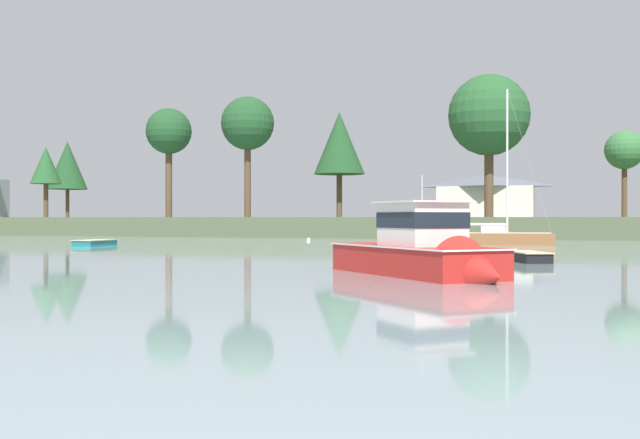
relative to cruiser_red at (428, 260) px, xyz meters
The scene contains 14 objects.
far_shore_bank 65.63m from the cruiser_red, 95.81° to the left, with size 215.83×41.85×2.03m, color #4C563D.
cruiser_red is the anchor object (origin of this frame).
dinghy_teal 34.08m from the cruiser_red, 141.78° to the left, with size 1.64×3.43×0.58m.
sailboat_wood 31.24m from the cruiser_red, 89.90° to the left, with size 7.91×3.09×11.83m.
dinghy_black 10.21m from the cruiser_red, 73.87° to the left, with size 2.41×3.49×0.63m.
mooring_buoy_white 40.86m from the cruiser_red, 113.64° to the left, with size 0.35×0.35×0.40m.
shore_tree_inland_c 62.20m from the cruiser_red, 79.85° to the left, with size 4.04×4.04×9.07m.
shore_tree_far_left 85.61m from the cruiser_red, 133.12° to the left, with size 5.23×5.23×10.13m.
shore_tree_center_left 60.23m from the cruiser_red, 126.56° to the left, with size 4.85×4.85×11.58m.
shore_tree_left 68.17m from the cruiser_red, 108.25° to the left, with size 6.17×6.17×12.77m.
shore_tree_left_mid 54.67m from the cruiser_red, 92.63° to the left, with size 8.18×8.18×14.38m.
shore_tree_right 69.43m from the cruiser_red, 136.87° to the left, with size 3.41×3.41×7.90m.
shore_tree_inland_a 55.97m from the cruiser_red, 118.84° to the left, with size 5.52×5.52×12.47m.
cottage_eastern 72.94m from the cruiser_red, 93.46° to the left, with size 12.54×6.78×5.35m.
Camera 1 is at (10.74, -7.24, 1.95)m, focal length 43.09 mm.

